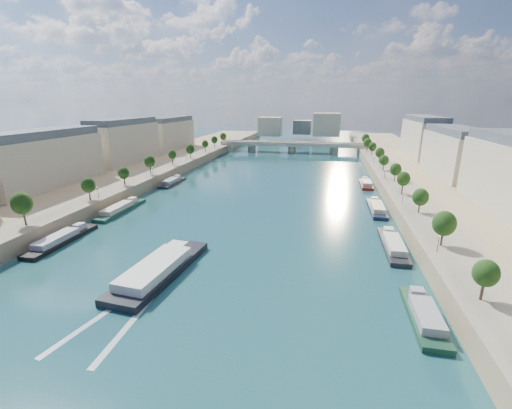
% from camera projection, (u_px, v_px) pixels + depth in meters
% --- Properties ---
extents(ground, '(700.00, 700.00, 0.00)m').
position_uv_depth(ground, '(259.00, 198.00, 141.64)').
color(ground, '#0C2E36').
rests_on(ground, ground).
extents(quay_left, '(44.00, 520.00, 5.00)m').
position_uv_depth(quay_left, '(103.00, 184.00, 154.79)').
color(quay_left, '#9E8460').
rests_on(quay_left, ground).
extents(quay_right, '(44.00, 520.00, 5.00)m').
position_uv_depth(quay_right, '(449.00, 202.00, 127.03)').
color(quay_right, '#9E8460').
rests_on(quay_right, ground).
extents(pave_left, '(14.00, 520.00, 0.10)m').
position_uv_depth(pave_left, '(133.00, 180.00, 151.16)').
color(pave_left, gray).
rests_on(pave_left, quay_left).
extents(pave_right, '(14.00, 520.00, 0.10)m').
position_uv_depth(pave_right, '(407.00, 193.00, 129.18)').
color(pave_right, gray).
rests_on(pave_right, quay_right).
extents(trees_left, '(4.80, 268.80, 8.26)m').
position_uv_depth(trees_left, '(138.00, 167.00, 151.07)').
color(trees_left, '#382B1E').
rests_on(trees_left, ground).
extents(trees_right, '(4.80, 268.80, 8.26)m').
position_uv_depth(trees_right, '(398.00, 173.00, 137.36)').
color(trees_right, '#382B1E').
rests_on(trees_right, ground).
extents(lamps_left, '(0.36, 200.36, 4.28)m').
position_uv_depth(lamps_left, '(129.00, 179.00, 140.13)').
color(lamps_left, black).
rests_on(lamps_left, ground).
extents(lamps_right, '(0.36, 200.36, 4.28)m').
position_uv_depth(lamps_right, '(393.00, 182.00, 133.94)').
color(lamps_right, black).
rests_on(lamps_right, ground).
extents(buildings_left, '(16.00, 226.00, 23.20)m').
position_uv_depth(buildings_left, '(91.00, 149.00, 164.50)').
color(buildings_left, '#C0B594').
rests_on(buildings_left, ground).
extents(buildings_right, '(16.00, 226.00, 23.20)m').
position_uv_depth(buildings_right, '(481.00, 160.00, 131.72)').
color(buildings_right, '#C0B594').
rests_on(buildings_right, ground).
extents(skyline, '(79.00, 42.00, 22.00)m').
position_uv_depth(skyline, '(304.00, 126.00, 342.52)').
color(skyline, '#C0B594').
rests_on(skyline, ground).
extents(bridge, '(112.00, 12.00, 8.15)m').
position_uv_depth(bridge, '(292.00, 146.00, 264.51)').
color(bridge, '#C1B79E').
rests_on(bridge, ground).
extents(tour_barge, '(12.00, 32.49, 4.31)m').
position_uv_depth(tour_barge, '(160.00, 269.00, 78.75)').
color(tour_barge, black).
rests_on(tour_barge, ground).
extents(wake, '(10.74, 26.02, 0.04)m').
position_uv_depth(wake, '(119.00, 316.00, 63.65)').
color(wake, silver).
rests_on(wake, ground).
extents(moored_barges_left, '(5.00, 157.05, 3.60)m').
position_uv_depth(moored_barges_left, '(62.00, 239.00, 96.76)').
color(moored_barges_left, black).
rests_on(moored_barges_left, ground).
extents(moored_barges_right, '(5.00, 167.31, 3.60)m').
position_uv_depth(moored_barges_right, '(394.00, 248.00, 91.19)').
color(moored_barges_right, black).
rests_on(moored_barges_right, ground).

